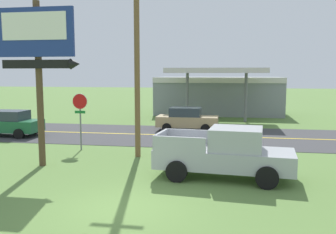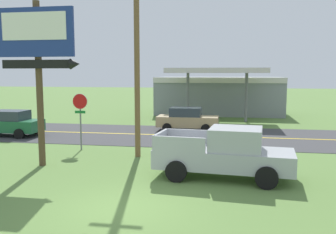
{
  "view_description": "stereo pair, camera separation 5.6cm",
  "coord_description": "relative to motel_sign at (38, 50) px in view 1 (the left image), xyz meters",
  "views": [
    {
      "loc": [
        3.12,
        -10.2,
        4.01
      ],
      "look_at": [
        0.0,
        8.0,
        1.8
      ],
      "focal_mm": 39.52,
      "sensor_mm": 36.0,
      "label": 1
    },
    {
      "loc": [
        3.18,
        -10.19,
        4.01
      ],
      "look_at": [
        0.0,
        8.0,
        1.8
      ],
      "focal_mm": 39.52,
      "sensor_mm": 36.0,
      "label": 2
    }
  ],
  "objects": [
    {
      "name": "ground_plane",
      "position": [
        4.86,
        -4.25,
        -4.94
      ],
      "size": [
        180.0,
        180.0,
        0.0
      ],
      "primitive_type": "plane",
      "color": "#5B7F3D"
    },
    {
      "name": "road_asphalt",
      "position": [
        4.86,
        8.75,
        -4.93
      ],
      "size": [
        140.0,
        8.0,
        0.02
      ],
      "primitive_type": "cube",
      "color": "#3D3D3F",
      "rests_on": "ground"
    },
    {
      "name": "road_centre_line",
      "position": [
        4.86,
        8.75,
        -4.91
      ],
      "size": [
        126.0,
        0.2,
        0.01
      ],
      "primitive_type": "cube",
      "color": "gold",
      "rests_on": "road_asphalt"
    },
    {
      "name": "motel_sign",
      "position": [
        0.0,
        0.0,
        0.0
      ],
      "size": [
        3.62,
        0.54,
        6.99
      ],
      "color": "brown",
      "rests_on": "ground"
    },
    {
      "name": "stop_sign",
      "position": [
        0.29,
        3.48,
        -2.91
      ],
      "size": [
        0.8,
        0.08,
        2.95
      ],
      "color": "slate",
      "rests_on": "ground"
    },
    {
      "name": "utility_pole",
      "position": [
        3.6,
        2.52,
        0.32
      ],
      "size": [
        1.6,
        0.26,
        9.97
      ],
      "color": "brown",
      "rests_on": "ground"
    },
    {
      "name": "gas_station",
      "position": [
        6.75,
        21.97,
        -2.99
      ],
      "size": [
        12.0,
        11.5,
        4.4
      ],
      "color": "gray",
      "rests_on": "ground"
    },
    {
      "name": "pickup_silver_parked_on_lawn",
      "position": [
        7.81,
        -0.47,
        -3.97
      ],
      "size": [
        5.36,
        2.6,
        1.96
      ],
      "color": "#A8AAAF",
      "rests_on": "ground"
    },
    {
      "name": "car_tan_mid_lane",
      "position": [
        4.99,
        10.75,
        -4.11
      ],
      "size": [
        4.2,
        2.0,
        1.64
      ],
      "color": "tan",
      "rests_on": "ground"
    },
    {
      "name": "car_green_far_lane",
      "position": [
        -5.98,
        6.75,
        -4.11
      ],
      "size": [
        4.2,
        2.0,
        1.64
      ],
      "color": "#1E6038",
      "rests_on": "ground"
    }
  ]
}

